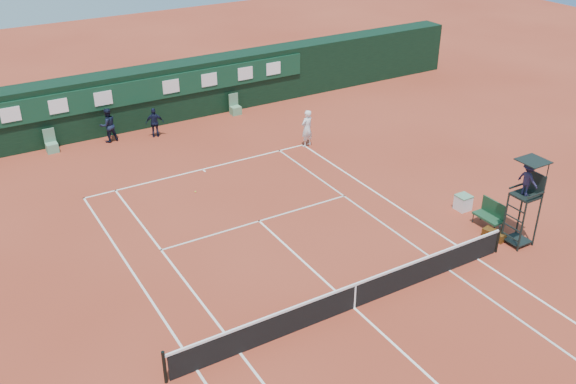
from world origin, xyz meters
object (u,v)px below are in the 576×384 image
object	(u,v)px
umpire_chair	(528,185)
player	(307,128)
tennis_net	(355,295)
cooler	(463,202)
player_bench	(491,213)

from	to	relation	value
umpire_chair	player	size ratio (longest dim) A/B	1.81
tennis_net	player	size ratio (longest dim) A/B	6.84
umpire_chair	cooler	size ratio (longest dim) A/B	5.30
player_bench	player	bearing A→B (deg)	100.84
tennis_net	umpire_chair	xyz separation A→B (m)	(7.51, 0.03, 1.95)
player_bench	cooler	xyz separation A→B (m)	(0.09, 1.54, -0.27)
umpire_chair	player	world-z (taller)	umpire_chair
player	umpire_chair	bearing A→B (deg)	85.54
player	cooler	bearing A→B (deg)	89.39
umpire_chair	player_bench	xyz separation A→B (m)	(0.03, 1.40, -1.86)
umpire_chair	player	xyz separation A→B (m)	(-1.94, 11.67, -1.52)
umpire_chair	cooler	bearing A→B (deg)	87.66
player_bench	player	size ratio (longest dim) A/B	0.64
umpire_chair	player_bench	distance (m)	2.33
tennis_net	player_bench	distance (m)	7.68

